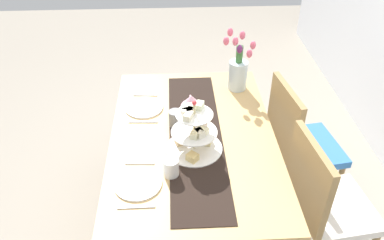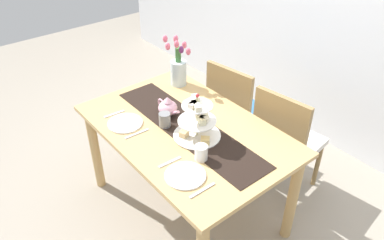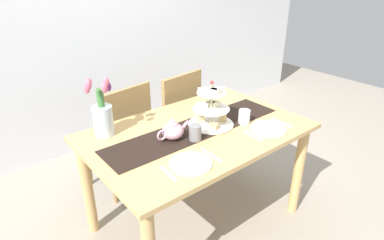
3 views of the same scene
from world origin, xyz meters
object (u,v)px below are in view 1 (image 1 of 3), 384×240
Objects in this scene: dining_table at (193,151)px; mug_white_text at (171,168)px; mug_grey at (175,118)px; knife_left at (143,122)px; dinner_plate_left at (144,107)px; teapot at (191,107)px; fork_left at (145,95)px; tiered_cake_stand at (194,133)px; dinner_plate_right at (138,183)px; chair_left at (297,141)px; tulip_vase at (238,70)px; fork_right at (140,163)px; knife_right at (136,207)px; chair_right at (323,201)px.

mug_white_text reaches higher than dining_table.
mug_grey reaches higher than mug_white_text.
mug_white_text is (0.44, 0.16, 0.04)m from knife_left.
dinner_plate_left is 1.35× the size of knife_left.
teapot is 0.37m from fork_left.
tiered_cake_stand is at bearing 35.33° from dinner_plate_left.
knife_left is 0.74× the size of dinner_plate_right.
chair_left is 1.15m from dinner_plate_right.
tulip_vase is 0.93m from fork_right.
mug_grey reaches higher than knife_right.
fork_left is at bearing -84.24° from tulip_vase.
dinner_plate_left is at bearing -135.21° from dining_table.
chair_right is 3.96× the size of dinner_plate_right.
knife_left is 1.00× the size of knife_right.
fork_right is at bearing -53.22° from dining_table.
dinner_plate_right is at bearing -27.13° from teapot.
knife_right is (0.93, 0.00, 0.00)m from fork_left.
chair_right is 2.36× the size of tulip_vase.
tiered_cake_stand reaches higher than mug_grey.
dinner_plate_left reaches higher than knife_right.
tulip_vase is at bearing 133.70° from mug_grey.
tulip_vase is at bearing 144.73° from dinner_plate_right.
knife_left is at bearing 180.00° from knife_right.
fork_right is (0.21, -0.28, 0.12)m from dining_table.
tulip_vase is 1.05m from dinner_plate_right.
tulip_vase is 4.06× the size of mug_grey.
dinner_plate_left is 1.53× the size of fork_right.
chair_right is 1.16m from dinner_plate_left.
tulip_vase is at bearing 150.98° from mug_white_text.
chair_right is at bearing 65.51° from knife_left.
fork_left is (0.06, -0.60, -0.13)m from tulip_vase.
tiered_cake_stand is at bearing 0.18° from teapot.
dining_table is at bearing 44.79° from dinner_plate_left.
chair_left is 0.83m from tiered_cake_stand.
dining_table is 0.47m from dinner_plate_right.
mug_grey reaches higher than knife_left.
tiered_cake_stand is 1.28× the size of teapot.
dining_table is 0.42m from dinner_plate_left.
chair_left is 3.82× the size of teapot.
dining_table is 9.36× the size of fork_left.
teapot is at bearing -125.98° from chair_right.
tiered_cake_stand is (0.12, 0.00, 0.23)m from dining_table.
knife_right is (0.20, -0.97, 0.24)m from chair_right.
dining_table is 8.26× the size of knife_left.
mug_white_text is at bearing -33.80° from tiered_cake_stand.
fork_right is (-0.09, -0.97, 0.24)m from chair_right.
teapot is 1.59× the size of fork_right.
knife_left reaches higher than dining_table.
mug_grey reaches higher than dining_table.
dinner_plate_right is 1.35× the size of knife_right.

